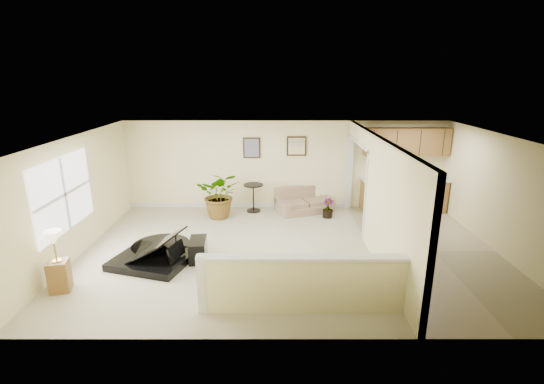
{
  "coord_description": "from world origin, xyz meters",
  "views": [
    {
      "loc": [
        -0.38,
        -7.89,
        3.7
      ],
      "look_at": [
        -0.38,
        0.4,
        1.23
      ],
      "focal_mm": 26.0,
      "sensor_mm": 36.0,
      "label": 1
    }
  ],
  "objects_px": {
    "palm_plant": "(220,195)",
    "lamp_stand": "(58,266)",
    "loveseat": "(304,200)",
    "small_plant": "(328,209)",
    "piano_bench": "(198,250)",
    "piano": "(151,234)",
    "accent_table": "(253,194)"
  },
  "relations": [
    {
      "from": "palm_plant",
      "to": "lamp_stand",
      "type": "xyz_separation_m",
      "value": [
        -2.39,
        -3.81,
        -0.15
      ]
    },
    {
      "from": "loveseat",
      "to": "small_plant",
      "type": "height_order",
      "value": "loveseat"
    },
    {
      "from": "piano_bench",
      "to": "loveseat",
      "type": "distance_m",
      "value": 3.94
    },
    {
      "from": "piano",
      "to": "palm_plant",
      "type": "height_order",
      "value": "piano"
    },
    {
      "from": "piano_bench",
      "to": "loveseat",
      "type": "relative_size",
      "value": 0.37
    },
    {
      "from": "piano_bench",
      "to": "accent_table",
      "type": "height_order",
      "value": "accent_table"
    },
    {
      "from": "loveseat",
      "to": "lamp_stand",
      "type": "distance_m",
      "value": 6.37
    },
    {
      "from": "piano",
      "to": "palm_plant",
      "type": "xyz_separation_m",
      "value": [
        1.1,
        2.59,
        0.05
      ]
    },
    {
      "from": "small_plant",
      "to": "piano_bench",
      "type": "bearing_deg",
      "value": -140.08
    },
    {
      "from": "piano",
      "to": "small_plant",
      "type": "bearing_deg",
      "value": 49.03
    },
    {
      "from": "piano_bench",
      "to": "loveseat",
      "type": "xyz_separation_m",
      "value": [
        2.44,
        3.09,
        0.11
      ]
    },
    {
      "from": "palm_plant",
      "to": "loveseat",
      "type": "bearing_deg",
      "value": 12.67
    },
    {
      "from": "piano",
      "to": "piano_bench",
      "type": "xyz_separation_m",
      "value": [
        0.94,
        0.02,
        -0.36
      ]
    },
    {
      "from": "piano",
      "to": "small_plant",
      "type": "relative_size",
      "value": 3.81
    },
    {
      "from": "piano",
      "to": "loveseat",
      "type": "distance_m",
      "value": 4.6
    },
    {
      "from": "piano",
      "to": "piano_bench",
      "type": "relative_size",
      "value": 3.03
    },
    {
      "from": "piano",
      "to": "loveseat",
      "type": "relative_size",
      "value": 1.12
    },
    {
      "from": "piano_bench",
      "to": "loveseat",
      "type": "bearing_deg",
      "value": 51.64
    },
    {
      "from": "piano_bench",
      "to": "small_plant",
      "type": "height_order",
      "value": "small_plant"
    },
    {
      "from": "palm_plant",
      "to": "accent_table",
      "type": "bearing_deg",
      "value": 28.41
    },
    {
      "from": "piano_bench",
      "to": "lamp_stand",
      "type": "bearing_deg",
      "value": -151.03
    },
    {
      "from": "palm_plant",
      "to": "small_plant",
      "type": "distance_m",
      "value": 2.91
    },
    {
      "from": "piano_bench",
      "to": "lamp_stand",
      "type": "distance_m",
      "value": 2.56
    },
    {
      "from": "accent_table",
      "to": "small_plant",
      "type": "relative_size",
      "value": 1.51
    },
    {
      "from": "accent_table",
      "to": "palm_plant",
      "type": "bearing_deg",
      "value": -151.59
    },
    {
      "from": "piano",
      "to": "loveseat",
      "type": "height_order",
      "value": "piano"
    },
    {
      "from": "loveseat",
      "to": "accent_table",
      "type": "height_order",
      "value": "loveseat"
    },
    {
      "from": "palm_plant",
      "to": "lamp_stand",
      "type": "relative_size",
      "value": 1.13
    },
    {
      "from": "piano",
      "to": "accent_table",
      "type": "distance_m",
      "value": 3.63
    },
    {
      "from": "piano",
      "to": "palm_plant",
      "type": "relative_size",
      "value": 1.56
    },
    {
      "from": "palm_plant",
      "to": "lamp_stand",
      "type": "height_order",
      "value": "palm_plant"
    },
    {
      "from": "accent_table",
      "to": "piano_bench",
      "type": "bearing_deg",
      "value": -108.45
    }
  ]
}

